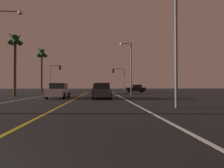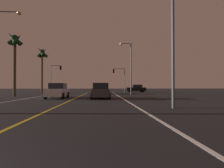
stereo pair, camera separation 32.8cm
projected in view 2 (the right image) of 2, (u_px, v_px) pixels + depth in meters
lane_edge_right at (126, 100)px, 16.70m from camera, size 0.16×42.24×0.01m
lane_edge_left at (11, 101)px, 16.11m from camera, size 0.16×42.24×0.01m
lane_center_divider at (70, 101)px, 16.40m from camera, size 0.16×42.24×0.01m
car_lead_same_lane at (101, 91)px, 19.28m from camera, size 2.02×4.30×1.70m
car_ahead_far at (98, 89)px, 30.46m from camera, size 2.02×4.30×1.70m
car_oncoming at (58, 91)px, 19.97m from camera, size 2.02×4.30×1.70m
car_crossing_side at (136, 89)px, 40.06m from camera, size 4.30×2.02×1.70m
traffic_light_near_right at (119, 75)px, 38.40m from camera, size 2.73×0.36×5.18m
traffic_light_near_left at (56, 73)px, 37.66m from camera, size 2.36×0.36×5.77m
street_lamp_right_near at (166, 18)px, 10.95m from camera, size 2.23×0.44×8.88m
street_lamp_left_mid at (2, 43)px, 17.41m from camera, size 2.47×0.44×8.86m
street_lamp_right_far at (128, 62)px, 26.95m from camera, size 1.83×0.44×8.02m
palm_tree_left_mid at (15, 45)px, 22.99m from camera, size 2.24×1.96×8.33m
palm_tree_left_far at (42, 56)px, 33.71m from camera, size 2.37×2.11×8.79m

